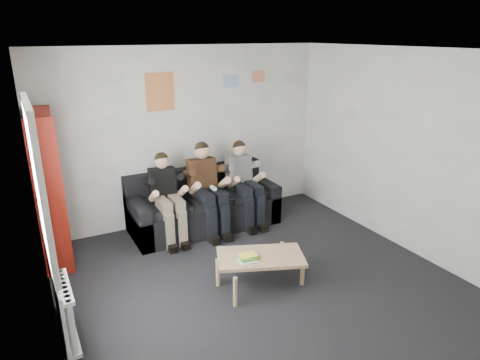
# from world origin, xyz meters

# --- Properties ---
(room_shell) EXTENTS (5.00, 5.00, 5.00)m
(room_shell) POSITION_xyz_m (0.00, 0.00, 1.35)
(room_shell) COLOR black
(room_shell) RESTS_ON ground
(sofa) EXTENTS (2.24, 0.92, 0.86)m
(sofa) POSITION_xyz_m (0.05, 2.08, 0.31)
(sofa) COLOR black
(sofa) RESTS_ON ground
(bookshelf) EXTENTS (0.30, 0.89, 1.99)m
(bookshelf) POSITION_xyz_m (-2.07, 2.00, 0.99)
(bookshelf) COLOR maroon
(bookshelf) RESTS_ON ground
(coffee_table) EXTENTS (1.00, 0.55, 0.40)m
(coffee_table) POSITION_xyz_m (-0.03, 0.21, 0.35)
(coffee_table) COLOR tan
(coffee_table) RESTS_ON ground
(game_cases) EXTENTS (0.24, 0.21, 0.05)m
(game_cases) POSITION_xyz_m (-0.21, 0.19, 0.42)
(game_cases) COLOR silver
(game_cases) RESTS_ON coffee_table
(person_left) EXTENTS (0.37, 0.80, 1.27)m
(person_left) POSITION_xyz_m (-0.58, 1.88, 0.64)
(person_left) COLOR black
(person_left) RESTS_ON sofa
(person_middle) EXTENTS (0.41, 0.88, 1.35)m
(person_middle) POSITION_xyz_m (0.05, 1.87, 0.67)
(person_middle) COLOR #512F1B
(person_middle) RESTS_ON sofa
(person_right) EXTENTS (0.38, 0.82, 1.30)m
(person_right) POSITION_xyz_m (0.67, 1.88, 0.65)
(person_right) COLOR beige
(person_right) RESTS_ON sofa
(radiator) EXTENTS (0.10, 0.64, 0.60)m
(radiator) POSITION_xyz_m (-2.15, 0.20, 0.35)
(radiator) COLOR white
(radiator) RESTS_ON ground
(window) EXTENTS (0.05, 1.30, 2.36)m
(window) POSITION_xyz_m (-2.22, 0.20, 1.03)
(window) COLOR white
(window) RESTS_ON room_shell
(poster_large) EXTENTS (0.42, 0.01, 0.55)m
(poster_large) POSITION_xyz_m (-0.40, 2.49, 2.05)
(poster_large) COLOR gold
(poster_large) RESTS_ON room_shell
(poster_blue) EXTENTS (0.25, 0.01, 0.20)m
(poster_blue) POSITION_xyz_m (0.75, 2.49, 2.15)
(poster_blue) COLOR #4092DC
(poster_blue) RESTS_ON room_shell
(poster_pink) EXTENTS (0.22, 0.01, 0.18)m
(poster_pink) POSITION_xyz_m (1.25, 2.49, 2.20)
(poster_pink) COLOR #BB3A6D
(poster_pink) RESTS_ON room_shell
(poster_sign) EXTENTS (0.20, 0.01, 0.14)m
(poster_sign) POSITION_xyz_m (-1.00, 2.49, 2.25)
(poster_sign) COLOR silver
(poster_sign) RESTS_ON room_shell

